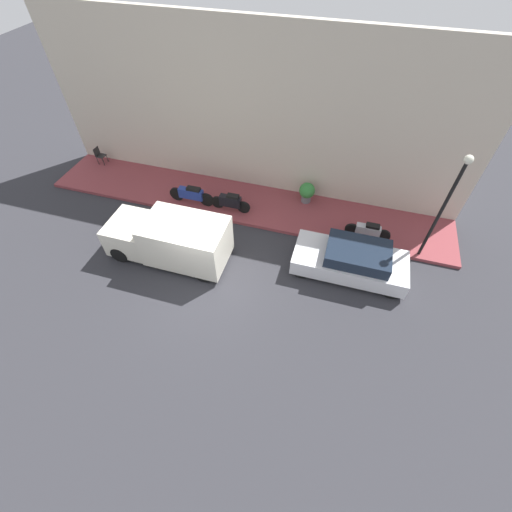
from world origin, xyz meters
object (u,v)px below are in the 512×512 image
at_px(motorcycle_black, 231,202).
at_px(streetlamp, 448,199).
at_px(delivery_van, 170,239).
at_px(motorcycle_blue, 191,194).
at_px(cafe_chair, 99,155).
at_px(parked_car, 351,260).
at_px(potted_plant, 307,192).
at_px(scooter_silver, 368,230).

bearing_deg(motorcycle_black, streetlamp, -92.73).
height_order(delivery_van, streetlamp, streetlamp).
distance_m(delivery_van, motorcycle_blue, 3.19).
bearing_deg(motorcycle_blue, motorcycle_black, -89.37).
relative_size(motorcycle_blue, cafe_chair, 2.52).
xyz_separation_m(delivery_van, streetlamp, (2.76, -9.50, 1.98)).
bearing_deg(parked_car, potted_plant, 33.94).
bearing_deg(cafe_chair, scooter_silver, -97.09).
xyz_separation_m(delivery_van, scooter_silver, (3.09, -7.39, -0.40)).
bearing_deg(delivery_van, cafe_chair, 53.08).
distance_m(scooter_silver, potted_plant, 3.32).
relative_size(streetlamp, potted_plant, 4.62).
xyz_separation_m(parked_car, delivery_van, (-1.18, 6.89, 0.34)).
bearing_deg(cafe_chair, delivery_van, -126.92).
height_order(parked_car, motorcycle_black, parked_car).
bearing_deg(motorcycle_blue, parked_car, -104.75).
bearing_deg(parked_car, scooter_silver, -14.80).
bearing_deg(delivery_van, scooter_silver, -67.29).
height_order(motorcycle_blue, streetlamp, streetlamp).
bearing_deg(potted_plant, parked_car, -146.06).
distance_m(motorcycle_blue, streetlamp, 10.28).
distance_m(delivery_van, streetlamp, 10.09).
height_order(delivery_van, cafe_chair, delivery_van).
relative_size(motorcycle_blue, potted_plant, 2.21).
relative_size(delivery_van, motorcycle_blue, 2.21).
distance_m(motorcycle_blue, potted_plant, 5.26).
relative_size(potted_plant, cafe_chair, 1.14).
xyz_separation_m(streetlamp, cafe_chair, (2.04, 15.90, -2.31)).
relative_size(scooter_silver, cafe_chair, 2.18).
xyz_separation_m(motorcycle_black, streetlamp, (-0.39, -8.13, 2.33)).
relative_size(parked_car, scooter_silver, 2.28).
bearing_deg(cafe_chair, motorcycle_black, -102.03).
relative_size(motorcycle_black, cafe_chair, 2.14).
distance_m(potted_plant, cafe_chair, 10.91).
height_order(motorcycle_blue, scooter_silver, motorcycle_blue).
xyz_separation_m(scooter_silver, motorcycle_black, (0.06, 6.02, 0.05)).
xyz_separation_m(motorcycle_blue, potted_plant, (1.59, -5.01, 0.07)).
xyz_separation_m(motorcycle_blue, scooter_silver, (-0.04, -7.90, -0.07)).
height_order(parked_car, potted_plant, parked_car).
bearing_deg(scooter_silver, parked_car, 165.20).
xyz_separation_m(parked_car, motorcycle_blue, (1.95, 7.39, 0.00)).
bearing_deg(parked_car, motorcycle_black, 70.37).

